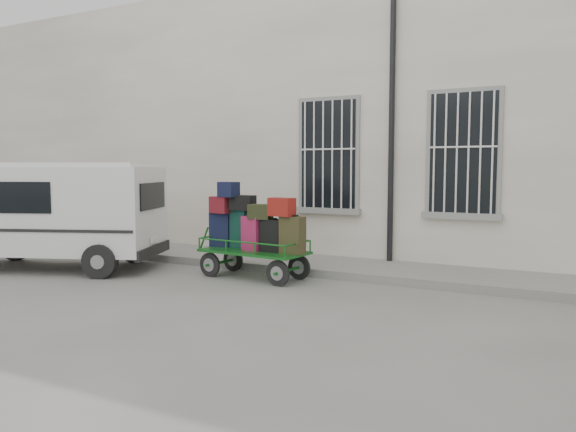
# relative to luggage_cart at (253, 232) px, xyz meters

# --- Properties ---
(ground) EXTENTS (80.00, 80.00, 0.00)m
(ground) POSITION_rel_luggage_cart_xyz_m (0.93, -0.84, -0.84)
(ground) COLOR slate
(ground) RESTS_ON ground
(building) EXTENTS (24.00, 5.15, 6.00)m
(building) POSITION_rel_luggage_cart_xyz_m (0.93, 4.65, 2.16)
(building) COLOR beige
(building) RESTS_ON ground
(sidewalk) EXTENTS (24.00, 1.70, 0.15)m
(sidewalk) POSITION_rel_luggage_cart_xyz_m (0.93, 1.36, -0.76)
(sidewalk) COLOR slate
(sidewalk) RESTS_ON ground
(luggage_cart) EXTENTS (2.33, 1.06, 1.72)m
(luggage_cart) POSITION_rel_luggage_cart_xyz_m (0.00, 0.00, 0.00)
(luggage_cart) COLOR black
(luggage_cart) RESTS_ON ground
(van) EXTENTS (4.44, 3.10, 2.08)m
(van) POSITION_rel_luggage_cart_xyz_m (-3.94, -1.05, 0.35)
(van) COLOR white
(van) RESTS_ON ground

